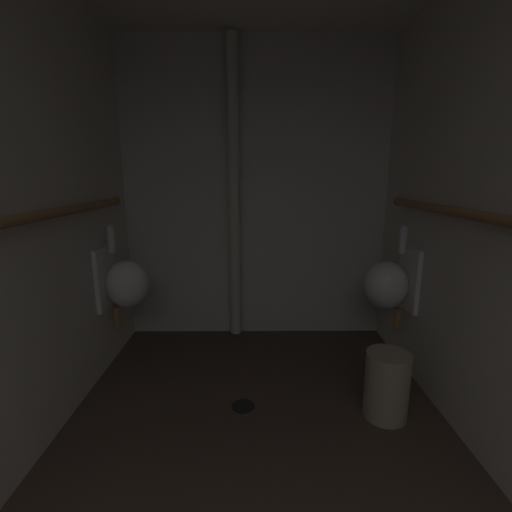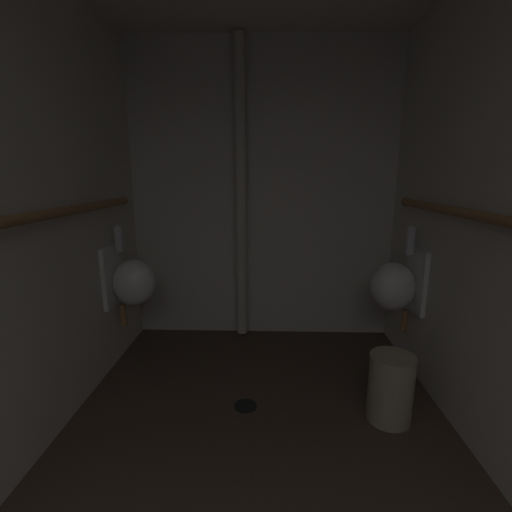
{
  "view_description": "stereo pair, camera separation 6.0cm",
  "coord_description": "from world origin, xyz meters",
  "px_view_note": "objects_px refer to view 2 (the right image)",
  "views": [
    {
      "loc": [
        -0.02,
        0.3,
        1.37
      ],
      "look_at": [
        -0.01,
        1.85,
        1.02
      ],
      "focal_mm": 25.43,
      "sensor_mm": 36.0,
      "label": 1
    },
    {
      "loc": [
        0.04,
        0.3,
        1.37
      ],
      "look_at": [
        -0.01,
        1.85,
        1.02
      ],
      "focal_mm": 25.43,
      "sensor_mm": 36.0,
      "label": 2
    }
  ],
  "objects_px": {
    "urinal_left_mid": "(131,281)",
    "floor_drain": "(246,405)",
    "urinal_right_mid": "(396,285)",
    "waste_bin": "(391,388)",
    "standpipe_back_wall": "(241,195)"
  },
  "relations": [
    {
      "from": "urinal_left_mid",
      "to": "standpipe_back_wall",
      "type": "xyz_separation_m",
      "value": [
        0.76,
        0.48,
        0.58
      ]
    },
    {
      "from": "floor_drain",
      "to": "waste_bin",
      "type": "relative_size",
      "value": 0.36
    },
    {
      "from": "urinal_left_mid",
      "to": "floor_drain",
      "type": "bearing_deg",
      "value": -31.87
    },
    {
      "from": "floor_drain",
      "to": "waste_bin",
      "type": "xyz_separation_m",
      "value": [
        0.83,
        -0.09,
        0.19
      ]
    },
    {
      "from": "urinal_right_mid",
      "to": "standpipe_back_wall",
      "type": "bearing_deg",
      "value": 155.0
    },
    {
      "from": "waste_bin",
      "to": "floor_drain",
      "type": "bearing_deg",
      "value": 173.96
    },
    {
      "from": "urinal_left_mid",
      "to": "urinal_right_mid",
      "type": "distance_m",
      "value": 1.87
    },
    {
      "from": "standpipe_back_wall",
      "to": "urinal_left_mid",
      "type": "bearing_deg",
      "value": -147.92
    },
    {
      "from": "urinal_right_mid",
      "to": "standpipe_back_wall",
      "type": "height_order",
      "value": "standpipe_back_wall"
    },
    {
      "from": "urinal_right_mid",
      "to": "standpipe_back_wall",
      "type": "xyz_separation_m",
      "value": [
        -1.11,
        0.52,
        0.58
      ]
    },
    {
      "from": "standpipe_back_wall",
      "to": "waste_bin",
      "type": "bearing_deg",
      "value": -49.98
    },
    {
      "from": "urinal_right_mid",
      "to": "floor_drain",
      "type": "distance_m",
      "value": 1.29
    },
    {
      "from": "floor_drain",
      "to": "waste_bin",
      "type": "distance_m",
      "value": 0.85
    },
    {
      "from": "urinal_right_mid",
      "to": "urinal_left_mid",
      "type": "bearing_deg",
      "value": 178.72
    },
    {
      "from": "urinal_left_mid",
      "to": "urinal_right_mid",
      "type": "bearing_deg",
      "value": -1.28
    }
  ]
}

